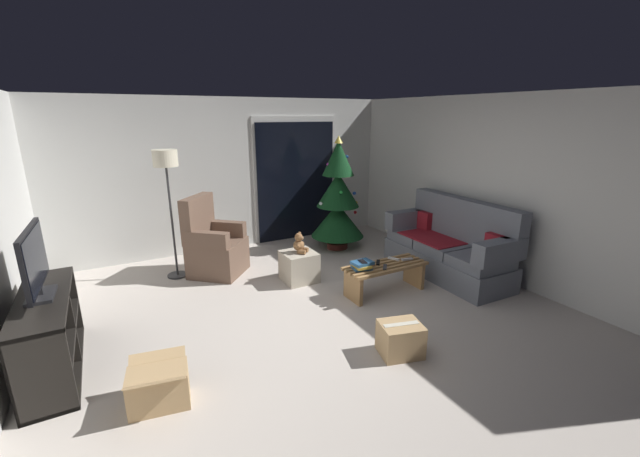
{
  "coord_description": "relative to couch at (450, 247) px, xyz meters",
  "views": [
    {
      "loc": [
        -1.9,
        -3.46,
        2.23
      ],
      "look_at": [
        0.4,
        0.7,
        0.85
      ],
      "focal_mm": 22.17,
      "sensor_mm": 36.0,
      "label": 1
    }
  ],
  "objects": [
    {
      "name": "media_shelf",
      "position": [
        -4.85,
        0.02,
        -0.06
      ],
      "size": [
        0.4,
        1.4,
        0.72
      ],
      "color": "black",
      "rests_on": "ground"
    },
    {
      "name": "couch",
      "position": [
        0.0,
        0.0,
        0.0
      ],
      "size": [
        0.84,
        1.96,
        1.08
      ],
      "color": "slate",
      "rests_on": "ground"
    },
    {
      "name": "book_stack",
      "position": [
        -1.56,
        -0.05,
        0.04
      ],
      "size": [
        0.26,
        0.24,
        0.1
      ],
      "color": "#285684",
      "rests_on": "coffee_table"
    },
    {
      "name": "remote_white",
      "position": [
        -1.01,
        0.02,
        -0.0
      ],
      "size": [
        0.1,
        0.16,
        0.02
      ],
      "primitive_type": "cube",
      "rotation": [
        0.0,
        0.0,
        3.54
      ],
      "color": "silver",
      "rests_on": "coffee_table"
    },
    {
      "name": "coffee_table",
      "position": [
        -1.21,
        -0.07,
        -0.14
      ],
      "size": [
        1.1,
        0.4,
        0.39
      ],
      "color": "#9E7547",
      "rests_on": "ground"
    },
    {
      "name": "ottoman",
      "position": [
        -2.01,
        0.81,
        -0.19
      ],
      "size": [
        0.44,
        0.44,
        0.41
      ],
      "primitive_type": "cube",
      "color": "#B2A893",
      "rests_on": "ground"
    },
    {
      "name": "christmas_tree",
      "position": [
        -0.82,
        1.75,
        0.44
      ],
      "size": [
        0.9,
        0.9,
        1.9
      ],
      "color": "#4C1E19",
      "rests_on": "ground"
    },
    {
      "name": "remote_black",
      "position": [
        -1.27,
        0.01,
        -0.0
      ],
      "size": [
        0.13,
        0.15,
        0.02
      ],
      "primitive_type": "cube",
      "rotation": [
        0.0,
        0.0,
        2.46
      ],
      "color": "black",
      "rests_on": "coffee_table"
    },
    {
      "name": "remote_graphite",
      "position": [
        -1.29,
        -0.16,
        -0.0
      ],
      "size": [
        0.14,
        0.15,
        0.02
      ],
      "primitive_type": "cube",
      "rotation": [
        0.0,
        0.0,
        2.43
      ],
      "color": "#333338",
      "rests_on": "coffee_table"
    },
    {
      "name": "remote_silver",
      "position": [
        -0.86,
        -0.08,
        -0.0
      ],
      "size": [
        0.16,
        0.07,
        0.02
      ],
      "primitive_type": "cube",
      "rotation": [
        0.0,
        0.0,
        4.51
      ],
      "color": "#ADADB2",
      "rests_on": "coffee_table"
    },
    {
      "name": "floor_lamp",
      "position": [
        -3.47,
        1.79,
        1.11
      ],
      "size": [
        0.32,
        0.32,
        1.78
      ],
      "color": "#2D2D30",
      "rests_on": "ground"
    },
    {
      "name": "cardboard_box_open_near_shelf",
      "position": [
        -4.06,
        -0.87,
        -0.24
      ],
      "size": [
        0.5,
        0.52,
        0.36
      ],
      "color": "tan",
      "rests_on": "ground"
    },
    {
      "name": "wall_right",
      "position": [
        0.54,
        -0.32,
        0.85
      ],
      "size": [
        0.12,
        6.0,
        2.5
      ],
      "primitive_type": "cube",
      "color": "silver",
      "rests_on": "ground"
    },
    {
      "name": "cardboard_box_taped_mid_floor",
      "position": [
        -1.93,
        -1.24,
        -0.24
      ],
      "size": [
        0.46,
        0.41,
        0.32
      ],
      "color": "tan",
      "rests_on": "ground"
    },
    {
      "name": "patio_door_glass",
      "position": [
        -1.15,
        2.65,
        0.65
      ],
      "size": [
        1.5,
        0.02,
        2.1
      ],
      "primitive_type": "cube",
      "color": "black",
      "rests_on": "ground"
    },
    {
      "name": "television",
      "position": [
        -4.81,
        0.08,
        0.64
      ],
      "size": [
        0.22,
        0.84,
        0.61
      ],
      "color": "black",
      "rests_on": "media_shelf"
    },
    {
      "name": "ground_plane",
      "position": [
        -2.32,
        -0.32,
        -0.4
      ],
      "size": [
        7.0,
        7.0,
        0.0
      ],
      "primitive_type": "plane",
      "color": "#BCB2A8"
    },
    {
      "name": "patio_door_frame",
      "position": [
        -1.15,
        2.67,
        0.7
      ],
      "size": [
        1.6,
        0.02,
        2.2
      ],
      "primitive_type": "cube",
      "color": "silver",
      "rests_on": "ground"
    },
    {
      "name": "wall_back",
      "position": [
        -2.32,
        2.74,
        0.85
      ],
      "size": [
        5.72,
        0.12,
        2.5
      ],
      "primitive_type": "cube",
      "color": "silver",
      "rests_on": "ground"
    },
    {
      "name": "teddy_bear_chestnut",
      "position": [
        -2.0,
        0.8,
        0.14
      ],
      "size": [
        0.21,
        0.22,
        0.29
      ],
      "color": "brown",
      "rests_on": "ottoman"
    },
    {
      "name": "cell_phone",
      "position": [
        -1.56,
        -0.06,
        0.09
      ],
      "size": [
        0.09,
        0.15,
        0.01
      ],
      "primitive_type": "cube",
      "rotation": [
        0.0,
        0.0,
        -0.16
      ],
      "color": "black",
      "rests_on": "book_stack"
    },
    {
      "name": "armchair",
      "position": [
        -2.96,
        1.64,
        0.0
      ],
      "size": [
        0.97,
        0.97,
        1.13
      ],
      "color": "brown",
      "rests_on": "ground"
    }
  ]
}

